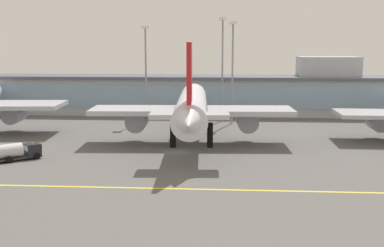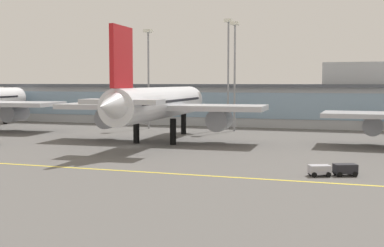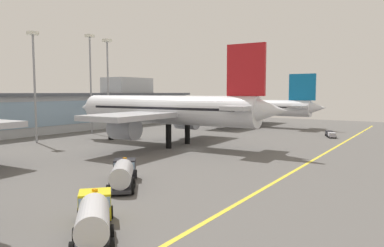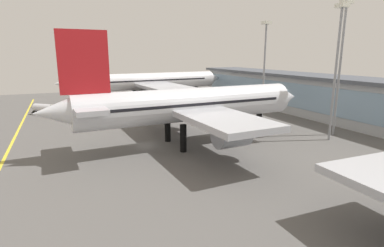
# 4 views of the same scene
# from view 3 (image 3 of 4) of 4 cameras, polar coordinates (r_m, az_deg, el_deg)

# --- Properties ---
(ground_plane) EXTENTS (180.00, 180.00, 0.00)m
(ground_plane) POSITION_cam_3_polar(r_m,az_deg,el_deg) (67.77, -0.01, -4.15)
(ground_plane) COLOR #5B5956
(taxiway_centreline_stripe) EXTENTS (144.00, 0.50, 0.01)m
(taxiway_centreline_stripe) POSITION_cam_3_polar(r_m,az_deg,el_deg) (58.70, 18.27, -5.82)
(taxiway_centreline_stripe) COLOR yellow
(taxiway_centreline_stripe) RESTS_ON ground
(terminal_building) EXTENTS (123.74, 14.00, 15.77)m
(terminal_building) POSITION_cam_3_polar(r_m,az_deg,el_deg) (103.93, -22.53, 1.86)
(terminal_building) COLOR #ADB2B7
(terminal_building) RESTS_ON ground
(airliner_near_right) EXTENTS (39.00, 49.55, 19.33)m
(airliner_near_right) POSITION_cam_3_polar(r_m,az_deg,el_deg) (73.17, -4.11, 2.09)
(airliner_near_right) COLOR black
(airliner_near_right) RESTS_ON ground
(airliner_far_right) EXTENTS (38.08, 51.15, 16.15)m
(airliner_far_right) POSITION_cam_3_polar(r_m,az_deg,el_deg) (116.64, 8.31, 2.53)
(airliner_far_right) COLOR black
(airliner_far_right) RESTS_ON ground
(fuel_tanker_truck) EXTENTS (8.47, 7.70, 2.90)m
(fuel_tanker_truck) POSITION_cam_3_polar(r_m,az_deg,el_deg) (42.51, -10.92, -7.67)
(fuel_tanker_truck) COLOR black
(fuel_tanker_truck) RESTS_ON ground
(baggage_tug_near) EXTENTS (5.75, 3.66, 1.40)m
(baggage_tug_near) POSITION_cam_3_polar(r_m,az_deg,el_deg) (92.43, 21.19, -1.55)
(baggage_tug_near) COLOR black
(baggage_tug_near) RESTS_ON ground
(service_truck_far) EXTENTS (7.94, 8.27, 2.90)m
(service_truck_far) POSITION_cam_3_polar(r_m,az_deg,el_deg) (28.90, -15.35, -13.84)
(service_truck_far) COLOR black
(service_truck_far) RESTS_ON ground
(apron_light_mast_west) EXTENTS (1.80, 1.80, 25.60)m
(apron_light_mast_west) POSITION_cam_3_polar(r_m,az_deg,el_deg) (97.38, -15.87, 8.20)
(apron_light_mast_west) COLOR gray
(apron_light_mast_west) RESTS_ON ground
(apron_light_mast_centre) EXTENTS (1.80, 1.80, 24.43)m
(apron_light_mast_centre) POSITION_cam_3_polar(r_m,az_deg,el_deg) (96.18, -13.27, 7.91)
(apron_light_mast_centre) COLOR gray
(apron_light_mast_centre) RESTS_ON ground
(apron_light_mast_east) EXTENTS (1.80, 1.80, 23.42)m
(apron_light_mast_east) POSITION_cam_3_polar(r_m,az_deg,el_deg) (83.12, -23.84, 7.73)
(apron_light_mast_east) COLOR gray
(apron_light_mast_east) RESTS_ON ground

